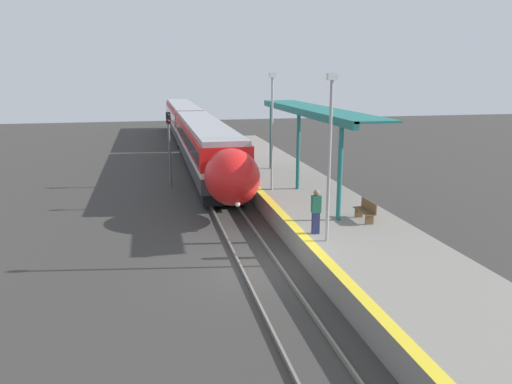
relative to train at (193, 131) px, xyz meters
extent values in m
plane|color=#383533|center=(0.00, -26.94, -2.17)|extent=(120.00, 120.00, 0.00)
cube|color=slate|center=(-0.72, -26.94, -2.10)|extent=(0.08, 90.00, 0.15)
cube|color=slate|center=(0.72, -26.94, -2.10)|extent=(0.08, 90.00, 0.15)
cube|color=black|center=(0.00, -9.05, -1.56)|extent=(2.44, 18.83, 0.79)
cube|color=#38383D|center=(0.00, -9.05, -0.73)|extent=(2.77, 20.47, 0.86)
cube|color=white|center=(0.00, -9.05, -0.15)|extent=(2.79, 20.47, 0.30)
cube|color=red|center=(0.00, -9.05, 0.65)|extent=(2.77, 20.47, 1.31)
cube|color=black|center=(0.00, -9.05, 0.59)|extent=(2.80, 18.83, 0.72)
cube|color=#9E9EA3|center=(0.00, -9.05, 1.46)|extent=(2.50, 20.47, 0.30)
cylinder|color=black|center=(-0.72, -16.49, -1.72)|extent=(0.12, 0.91, 0.91)
cylinder|color=black|center=(0.72, -16.49, -1.72)|extent=(0.12, 0.91, 0.91)
cylinder|color=black|center=(-0.72, -14.29, -1.72)|extent=(0.12, 0.91, 0.91)
cylinder|color=black|center=(0.72, -14.29, -1.72)|extent=(0.12, 0.91, 0.91)
cylinder|color=black|center=(-0.72, -3.80, -1.72)|extent=(0.12, 0.91, 0.91)
cylinder|color=black|center=(0.72, -3.80, -1.72)|extent=(0.12, 0.91, 0.91)
cylinder|color=black|center=(-0.72, -1.60, -1.72)|extent=(0.12, 0.91, 0.91)
cylinder|color=black|center=(0.72, -1.60, -1.72)|extent=(0.12, 0.91, 0.91)
ellipsoid|color=red|center=(0.00, -20.62, 0.07)|extent=(2.66, 4.02, 2.72)
ellipsoid|color=black|center=(0.00, -21.13, 0.52)|extent=(1.94, 2.35, 1.38)
sphere|color=#F9F4CC|center=(0.00, -22.13, -0.91)|extent=(0.24, 0.24, 0.24)
cube|color=black|center=(0.00, 12.23, -1.56)|extent=(2.44, 18.83, 0.79)
cube|color=#38383D|center=(0.00, 12.23, -0.73)|extent=(2.77, 20.47, 0.86)
cube|color=white|center=(0.00, 12.23, -0.15)|extent=(2.79, 20.47, 0.30)
cube|color=red|center=(0.00, 12.23, 0.65)|extent=(2.77, 20.47, 1.31)
cube|color=black|center=(0.00, 12.23, 0.59)|extent=(2.80, 18.83, 0.72)
cube|color=#9E9EA3|center=(0.00, 12.23, 1.46)|extent=(2.50, 20.47, 0.30)
cylinder|color=black|center=(-0.72, 4.78, -1.72)|extent=(0.12, 0.91, 0.91)
cylinder|color=black|center=(0.72, 4.78, -1.72)|extent=(0.12, 0.91, 0.91)
cylinder|color=black|center=(-0.72, 6.98, -1.72)|extent=(0.12, 0.91, 0.91)
cylinder|color=black|center=(0.72, 6.98, -1.72)|extent=(0.12, 0.91, 0.91)
cylinder|color=black|center=(-0.72, 17.47, -1.72)|extent=(0.12, 0.91, 0.91)
cylinder|color=black|center=(0.72, 17.47, -1.72)|extent=(0.12, 0.91, 0.91)
cylinder|color=black|center=(-0.72, 19.67, -1.72)|extent=(0.12, 0.91, 0.91)
cylinder|color=black|center=(0.72, 19.67, -1.72)|extent=(0.12, 0.91, 0.91)
cube|color=gray|center=(4.17, -26.94, -1.69)|extent=(5.04, 64.00, 0.97)
cube|color=yellow|center=(1.85, -26.94, -1.20)|extent=(0.40, 64.00, 0.01)
cube|color=brown|center=(4.99, -25.44, -0.99)|extent=(0.36, 0.06, 0.42)
cube|color=brown|center=(4.99, -24.36, -0.99)|extent=(0.36, 0.06, 0.42)
cube|color=brown|center=(4.99, -24.90, -0.77)|extent=(0.44, 1.45, 0.03)
cube|color=brown|center=(5.19, -24.90, -0.53)|extent=(0.04, 1.45, 0.44)
cube|color=navy|center=(2.40, -26.11, -0.77)|extent=(0.28, 0.20, 0.86)
cube|color=#1E604C|center=(2.40, -26.11, 0.00)|extent=(0.36, 0.22, 0.68)
sphere|color=#936B4C|center=(2.40, -26.11, 0.46)|extent=(0.23, 0.23, 0.23)
cylinder|color=#59595E|center=(-2.59, -12.24, -0.14)|extent=(0.14, 0.14, 4.05)
cube|color=black|center=(-2.59, -12.24, 2.23)|extent=(0.28, 0.20, 0.70)
sphere|color=black|center=(-2.59, -12.35, 2.40)|extent=(0.14, 0.14, 0.14)
sphere|color=red|center=(-2.59, -12.35, 2.06)|extent=(0.14, 0.14, 0.14)
cylinder|color=#9E9EA3|center=(2.53, -27.04, 1.76)|extent=(0.12, 0.12, 5.93)
cube|color=silver|center=(2.53, -27.04, 4.85)|extent=(0.36, 0.20, 0.24)
cylinder|color=#9E9EA3|center=(2.53, -18.44, 1.76)|extent=(0.12, 0.12, 5.93)
cube|color=silver|center=(2.53, -18.44, 4.85)|extent=(0.36, 0.20, 0.24)
cylinder|color=#1E6B66|center=(3.96, -24.54, 0.84)|extent=(0.20, 0.20, 4.09)
cylinder|color=#1E6B66|center=(3.96, -18.51, 0.84)|extent=(0.20, 0.20, 4.09)
cylinder|color=#1E6B66|center=(3.96, -12.47, 0.84)|extent=(0.20, 0.20, 4.09)
cube|color=#1E6B66|center=(3.96, -18.51, 2.99)|extent=(0.24, 15.08, 0.36)
cube|color=#1E6B66|center=(4.86, -18.51, 3.11)|extent=(2.00, 15.08, 0.10)
camera|label=1|loc=(-3.85, -43.94, 5.00)|focal=35.00mm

